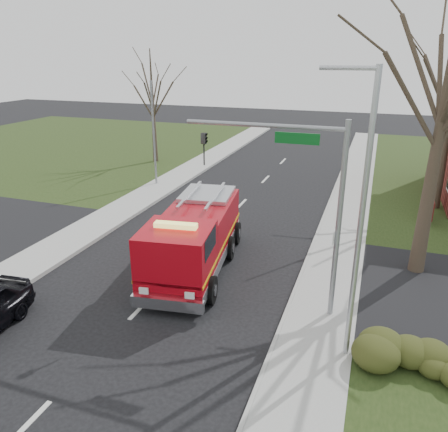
% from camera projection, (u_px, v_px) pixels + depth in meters
% --- Properties ---
extents(ground, '(120.00, 120.00, 0.00)m').
position_uv_depth(ground, '(144.00, 305.00, 15.93)').
color(ground, black).
rests_on(ground, ground).
extents(sidewalk_right, '(2.40, 80.00, 0.15)m').
position_uv_depth(sidewalk_right, '(315.00, 338.00, 13.98)').
color(sidewalk_right, '#989893').
rests_on(sidewalk_right, ground).
extents(sidewalk_left, '(2.40, 80.00, 0.15)m').
position_uv_depth(sidewalk_left, '(9.00, 276.00, 17.83)').
color(sidewalk_left, '#989893').
rests_on(sidewalk_left, ground).
extents(health_center_sign, '(0.12, 2.00, 1.40)m').
position_uv_depth(health_center_sign, '(431.00, 207.00, 23.40)').
color(health_center_sign, '#4C1411').
rests_on(health_center_sign, ground).
extents(hedge_corner, '(2.80, 2.00, 0.90)m').
position_uv_depth(hedge_corner, '(413.00, 364.00, 12.05)').
color(hedge_corner, '#2F3814').
rests_on(hedge_corner, lawn_right).
extents(bare_tree_near, '(6.00, 6.00, 12.00)m').
position_uv_depth(bare_tree_near, '(446.00, 89.00, 15.68)').
color(bare_tree_near, '#31241D').
rests_on(bare_tree_near, ground).
extents(bare_tree_left, '(4.50, 4.50, 9.00)m').
position_uv_depth(bare_tree_left, '(152.00, 94.00, 34.77)').
color(bare_tree_left, '#31241D').
rests_on(bare_tree_left, ground).
extents(traffic_signal_mast, '(5.29, 0.18, 6.80)m').
position_uv_depth(traffic_signal_mast, '(301.00, 184.00, 13.99)').
color(traffic_signal_mast, gray).
rests_on(traffic_signal_mast, ground).
extents(streetlight_pole, '(1.48, 0.16, 8.40)m').
position_uv_depth(streetlight_pole, '(359.00, 216.00, 11.68)').
color(streetlight_pole, '#B7BABF').
rests_on(streetlight_pole, ground).
extents(utility_pole_far, '(0.14, 0.14, 7.00)m').
position_uv_depth(utility_pole_far, '(154.00, 135.00, 29.19)').
color(utility_pole_far, gray).
rests_on(utility_pole_far, ground).
extents(fire_engine, '(3.74, 7.79, 3.02)m').
position_uv_depth(fire_engine, '(194.00, 240.00, 18.10)').
color(fire_engine, '#A90712').
rests_on(fire_engine, ground).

